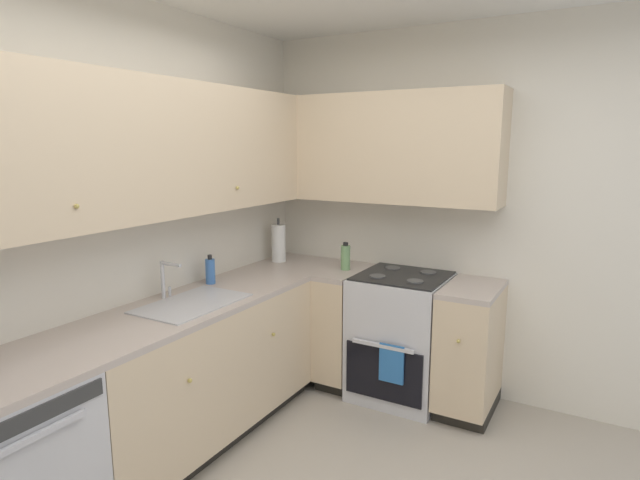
{
  "coord_description": "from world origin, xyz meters",
  "views": [
    {
      "loc": [
        -1.75,
        -0.83,
        1.8
      ],
      "look_at": [
        1.0,
        0.73,
        1.22
      ],
      "focal_mm": 29.12,
      "sensor_mm": 36.0,
      "label": 1
    }
  ],
  "objects_px": {
    "dishwasher": "(4,479)",
    "oil_bottle": "(345,257)",
    "paper_towel_roll": "(279,243)",
    "soap_bottle": "(210,271)",
    "oven_range": "(401,335)"
  },
  "relations": [
    {
      "from": "oven_range",
      "to": "soap_bottle",
      "type": "height_order",
      "value": "soap_bottle"
    },
    {
      "from": "soap_bottle",
      "to": "oil_bottle",
      "type": "bearing_deg",
      "value": -37.33
    },
    {
      "from": "paper_towel_roll",
      "to": "soap_bottle",
      "type": "bearing_deg",
      "value": 178.53
    },
    {
      "from": "soap_bottle",
      "to": "oil_bottle",
      "type": "xyz_separation_m",
      "value": [
        0.79,
        -0.61,
        0.01
      ]
    },
    {
      "from": "paper_towel_roll",
      "to": "oil_bottle",
      "type": "bearing_deg",
      "value": -88.6
    },
    {
      "from": "oven_range",
      "to": "oil_bottle",
      "type": "relative_size",
      "value": 5.05
    },
    {
      "from": "oven_range",
      "to": "soap_bottle",
      "type": "distance_m",
      "value": 1.43
    },
    {
      "from": "dishwasher",
      "to": "paper_towel_roll",
      "type": "distance_m",
      "value": 2.38
    },
    {
      "from": "dishwasher",
      "to": "oil_bottle",
      "type": "height_order",
      "value": "oil_bottle"
    },
    {
      "from": "oven_range",
      "to": "dishwasher",
      "type": "bearing_deg",
      "value": 159.48
    },
    {
      "from": "oven_range",
      "to": "oil_bottle",
      "type": "height_order",
      "value": "oil_bottle"
    },
    {
      "from": "dishwasher",
      "to": "oil_bottle",
      "type": "xyz_separation_m",
      "value": [
        2.31,
        -0.43,
        0.55
      ]
    },
    {
      "from": "dishwasher",
      "to": "soap_bottle",
      "type": "bearing_deg",
      "value": 6.8
    },
    {
      "from": "dishwasher",
      "to": "soap_bottle",
      "type": "xyz_separation_m",
      "value": [
        1.51,
        0.18,
        0.55
      ]
    },
    {
      "from": "soap_bottle",
      "to": "oil_bottle",
      "type": "relative_size",
      "value": 0.95
    }
  ]
}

